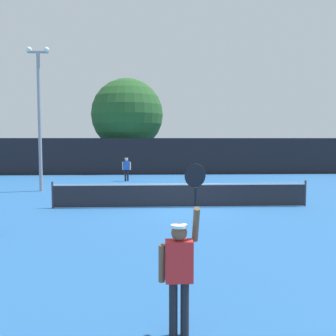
% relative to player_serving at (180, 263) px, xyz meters
% --- Properties ---
extents(ground_plane, '(120.00, 120.00, 0.00)m').
position_rel_player_serving_xyz_m(ground_plane, '(0.86, 10.33, -1.05)').
color(ground_plane, '#235693').
extents(tennis_net, '(10.41, 0.08, 1.07)m').
position_rel_player_serving_xyz_m(tennis_net, '(0.86, 10.33, -0.53)').
color(tennis_net, '#232328').
rests_on(tennis_net, ground).
extents(perimeter_fence, '(37.38, 0.12, 2.88)m').
position_rel_player_serving_xyz_m(perimeter_fence, '(0.86, 25.32, 0.39)').
color(perimeter_fence, black).
rests_on(perimeter_fence, ground).
extents(player_serving, '(0.67, 0.38, 2.42)m').
position_rel_player_serving_xyz_m(player_serving, '(0.00, 0.00, 0.00)').
color(player_serving, red).
rests_on(player_serving, ground).
extents(player_receiving, '(0.57, 0.23, 1.54)m').
position_rel_player_serving_xyz_m(player_receiving, '(-1.93, 20.38, -0.11)').
color(player_receiving, blue).
rests_on(player_receiving, ground).
extents(tennis_ball, '(0.07, 0.07, 0.07)m').
position_rel_player_serving_xyz_m(tennis_ball, '(2.59, 10.74, -1.01)').
color(tennis_ball, '#CCE033').
rests_on(tennis_ball, ground).
extents(light_pole, '(1.18, 0.28, 7.59)m').
position_rel_player_serving_xyz_m(light_pole, '(-6.23, 15.63, 3.30)').
color(light_pole, gray).
rests_on(light_pole, ground).
extents(large_tree, '(6.19, 6.19, 8.01)m').
position_rel_player_serving_xyz_m(large_tree, '(-2.33, 28.48, 3.86)').
color(large_tree, brown).
rests_on(large_tree, ground).
extents(parked_car_near, '(1.92, 4.20, 1.69)m').
position_rel_player_serving_xyz_m(parked_car_near, '(7.50, 32.57, -0.27)').
color(parked_car_near, black).
rests_on(parked_car_near, ground).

